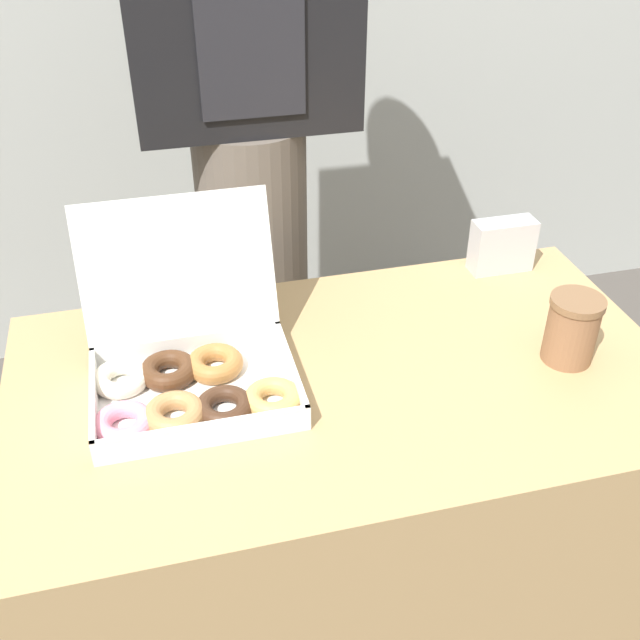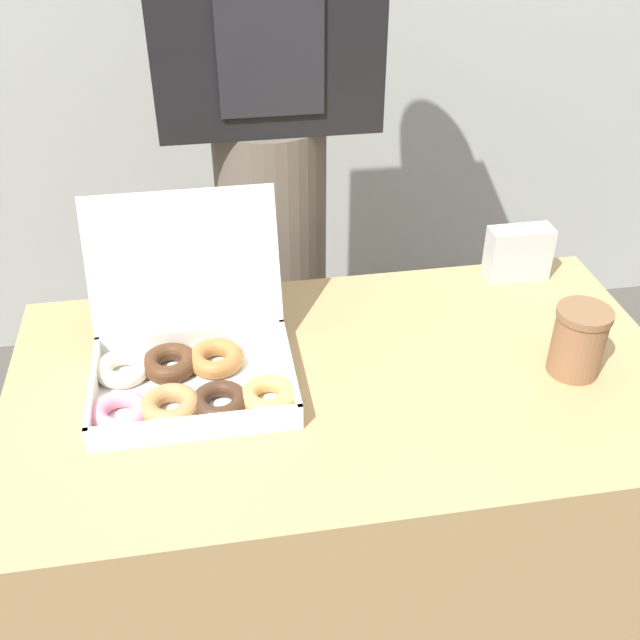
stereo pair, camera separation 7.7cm
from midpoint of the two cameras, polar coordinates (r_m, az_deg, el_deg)
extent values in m
plane|color=#4C4742|center=(1.76, 0.12, -22.73)|extent=(14.00, 14.00, 0.00)
cube|color=tan|center=(1.47, 0.13, -15.16)|extent=(1.08, 0.61, 0.72)
cube|color=white|center=(1.19, -11.22, -5.78)|extent=(0.31, 0.23, 0.01)
cube|color=white|center=(1.19, -18.65, -5.95)|extent=(0.01, 0.23, 0.04)
cube|color=white|center=(1.19, -4.04, -3.92)|extent=(0.01, 0.23, 0.04)
cube|color=white|center=(1.09, -10.85, -8.55)|extent=(0.31, 0.01, 0.04)
cube|color=white|center=(1.27, -11.75, -1.89)|extent=(0.31, 0.01, 0.04)
cube|color=white|center=(1.24, -12.59, 3.99)|extent=(0.31, 0.09, 0.22)
torus|color=pink|center=(1.15, -16.64, -7.58)|extent=(0.11, 0.11, 0.03)
torus|color=silver|center=(1.23, -16.67, -4.32)|extent=(0.10, 0.10, 0.03)
torus|color=#B27F4C|center=(1.14, -12.95, -7.03)|extent=(0.12, 0.12, 0.03)
torus|color=#4C2D19|center=(1.22, -13.25, -3.81)|extent=(0.13, 0.13, 0.03)
torus|color=#422819|center=(1.14, -9.23, -6.59)|extent=(0.10, 0.10, 0.03)
torus|color=#A87038|center=(1.22, -9.81, -3.33)|extent=(0.10, 0.10, 0.03)
torus|color=tan|center=(1.15, -5.55, -6.00)|extent=(0.12, 0.12, 0.03)
cylinder|color=#8C6042|center=(1.28, 16.97, -0.93)|extent=(0.08, 0.08, 0.11)
cylinder|color=brown|center=(1.24, 17.42, 1.28)|extent=(0.09, 0.09, 0.01)
cube|color=silver|center=(1.50, 12.29, 5.54)|extent=(0.12, 0.05, 0.10)
cylinder|color=#665B51|center=(1.79, -5.96, 0.28)|extent=(0.24, 0.24, 0.94)
cube|color=#232328|center=(1.42, -7.09, 22.47)|extent=(0.20, 0.01, 0.39)
camera|label=1|loc=(0.04, -91.89, -1.30)|focal=42.00mm
camera|label=2|loc=(0.04, 88.11, 1.30)|focal=42.00mm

